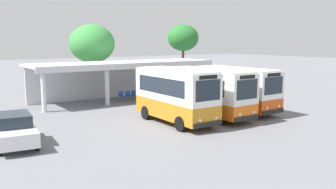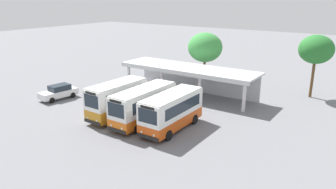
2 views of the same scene
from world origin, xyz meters
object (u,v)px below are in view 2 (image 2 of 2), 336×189
city_bus_second_in_row (144,104)px  waiting_chair_second_from_end (183,92)px  waiting_chair_fourth_seat (192,94)px  parked_car_flank (59,92)px  waiting_chair_end_by_column (179,91)px  waiting_chair_middle_seat (188,93)px  city_bus_middle_cream (172,110)px  city_bus_nearest_orange (117,99)px

city_bus_second_in_row → waiting_chair_second_from_end: city_bus_second_in_row is taller
city_bus_second_in_row → waiting_chair_fourth_seat: 9.12m
parked_car_flank → waiting_chair_end_by_column: bearing=39.9°
city_bus_second_in_row → parked_car_flank: city_bus_second_in_row is taller
city_bus_second_in_row → waiting_chair_middle_seat: bearing=94.4°
waiting_chair_middle_seat → city_bus_second_in_row: bearing=-85.6°
parked_car_flank → city_bus_second_in_row: bearing=-0.7°
city_bus_middle_cream → waiting_chair_second_from_end: bearing=116.1°
waiting_chair_fourth_seat → city_bus_second_in_row: bearing=-89.4°
city_bus_middle_cream → parked_car_flank: (-15.58, -0.06, -0.97)m
city_bus_middle_cream → waiting_chair_fourth_seat: size_ratio=8.26×
city_bus_nearest_orange → waiting_chair_second_from_end: bearing=79.8°
city_bus_second_in_row → city_bus_middle_cream: (2.98, 0.21, -0.03)m
waiting_chair_fourth_seat → waiting_chair_second_from_end: bearing=-176.1°
waiting_chair_second_from_end → city_bus_nearest_orange: bearing=-100.2°
waiting_chair_middle_seat → parked_car_flank: bearing=-143.3°
waiting_chair_second_from_end → waiting_chair_middle_seat: same height
parked_car_flank → waiting_chair_second_from_end: parked_car_flank is taller
waiting_chair_second_from_end → waiting_chair_middle_seat: bearing=6.6°
waiting_chair_fourth_seat → parked_car_flank: bearing=-144.7°
city_bus_second_in_row → parked_car_flank: bearing=179.3°
parked_car_flank → waiting_chair_end_by_column: parked_car_flank is taller
city_bus_nearest_orange → waiting_chair_end_by_column: size_ratio=7.67×
waiting_chair_middle_seat → waiting_chair_end_by_column: bearing=176.4°
city_bus_nearest_orange → city_bus_second_in_row: 3.00m
city_bus_nearest_orange → parked_car_flank: city_bus_nearest_orange is taller
city_bus_middle_cream → waiting_chair_fourth_seat: city_bus_middle_cream is taller
waiting_chair_second_from_end → waiting_chair_middle_seat: size_ratio=1.00×
city_bus_nearest_orange → waiting_chair_second_from_end: size_ratio=7.67×
parked_car_flank → waiting_chair_fourth_seat: 15.35m
city_bus_nearest_orange → waiting_chair_second_from_end: 9.55m
city_bus_second_in_row → waiting_chair_second_from_end: (-1.31, 8.95, -1.31)m
city_bus_second_in_row → waiting_chair_second_from_end: 9.14m
city_bus_nearest_orange → waiting_chair_fourth_seat: bearing=72.9°
waiting_chair_second_from_end → waiting_chair_fourth_seat: bearing=3.9°
waiting_chair_end_by_column → waiting_chair_second_from_end: 0.62m
waiting_chair_end_by_column → waiting_chair_fourth_seat: (1.82, -0.06, 0.00)m
city_bus_middle_cream → waiting_chair_second_from_end: city_bus_middle_cream is taller
city_bus_nearest_orange → waiting_chair_end_by_column: 9.61m
city_bus_middle_cream → parked_car_flank: city_bus_middle_cream is taller
waiting_chair_second_from_end → waiting_chair_fourth_seat: (1.21, 0.08, 0.00)m
city_bus_nearest_orange → city_bus_second_in_row: size_ratio=0.88×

